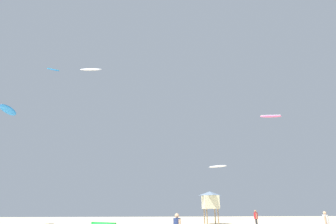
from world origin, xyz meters
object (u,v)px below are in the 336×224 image
(kite_aloft_4, at_px, (91,69))
(kite_aloft_2, at_px, (271,116))
(person_midground, at_px, (256,217))
(kite_aloft_3, at_px, (8,110))
(person_left, at_px, (326,222))
(kite_aloft_1, at_px, (53,70))
(lifeguard_tower, at_px, (210,200))
(kite_aloft_0, at_px, (218,166))

(kite_aloft_4, bearing_deg, kite_aloft_2, -29.65)
(person_midground, distance_m, kite_aloft_3, 33.97)
(person_midground, relative_size, person_left, 1.02)
(kite_aloft_2, bearing_deg, person_midground, -166.08)
(kite_aloft_1, bearing_deg, kite_aloft_3, -95.27)
(person_left, relative_size, kite_aloft_1, 0.74)
(person_left, height_order, lifeguard_tower, lifeguard_tower)
(person_left, xyz_separation_m, kite_aloft_3, (-31.92, 15.74, 13.41))
(kite_aloft_2, bearing_deg, lifeguard_tower, 136.05)
(person_left, xyz_separation_m, kite_aloft_2, (2.49, 10.67, 12.06))
(lifeguard_tower, xyz_separation_m, kite_aloft_4, (-19.48, 8.41, 23.43))
(kite_aloft_0, xyz_separation_m, kite_aloft_2, (1.09, -21.32, 3.30))
(person_midground, height_order, kite_aloft_2, kite_aloft_2)
(kite_aloft_1, xyz_separation_m, kite_aloft_4, (7.14, -1.09, -0.13))
(kite_aloft_1, relative_size, kite_aloft_4, 0.56)
(kite_aloft_1, height_order, kite_aloft_3, kite_aloft_1)
(kite_aloft_1, bearing_deg, lifeguard_tower, -19.65)
(lifeguard_tower, height_order, kite_aloft_0, kite_aloft_0)
(kite_aloft_0, bearing_deg, kite_aloft_1, -170.71)
(person_midground, bearing_deg, kite_aloft_1, -23.12)
(lifeguard_tower, distance_m, kite_aloft_4, 31.61)
(person_left, relative_size, kite_aloft_3, 0.41)
(kite_aloft_3, xyz_separation_m, kite_aloft_4, (8.15, 9.88, 12.06))
(person_midground, height_order, kite_aloft_4, kite_aloft_4)
(kite_aloft_4, bearing_deg, kite_aloft_1, 171.29)
(kite_aloft_2, xyz_separation_m, kite_aloft_3, (-34.41, 5.07, 1.35))
(kite_aloft_2, relative_size, kite_aloft_3, 0.66)
(person_midground, distance_m, kite_aloft_4, 37.49)
(kite_aloft_0, distance_m, kite_aloft_4, 30.87)
(kite_aloft_3, bearing_deg, lifeguard_tower, 3.05)
(person_left, distance_m, kite_aloft_3, 38.03)
(kite_aloft_0, relative_size, kite_aloft_4, 0.86)
(kite_aloft_1, distance_m, kite_aloft_4, 7.22)
(kite_aloft_0, height_order, kite_aloft_1, kite_aloft_1)
(person_midground, distance_m, person_left, 9.82)
(kite_aloft_1, relative_size, kite_aloft_2, 0.84)
(lifeguard_tower, distance_m, kite_aloft_0, 17.21)
(person_left, relative_size, kite_aloft_4, 0.42)
(person_midground, xyz_separation_m, lifeguard_tower, (-3.01, 7.47, 2.01))
(kite_aloft_1, bearing_deg, kite_aloft_0, 9.29)
(person_left, relative_size, lifeguard_tower, 0.42)
(kite_aloft_0, xyz_separation_m, kite_aloft_4, (-25.17, -6.38, 16.71))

